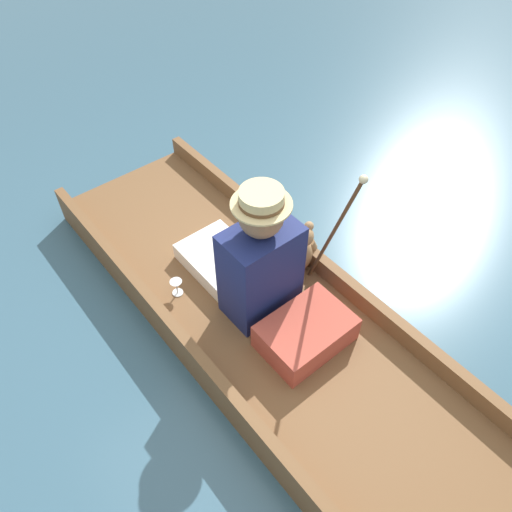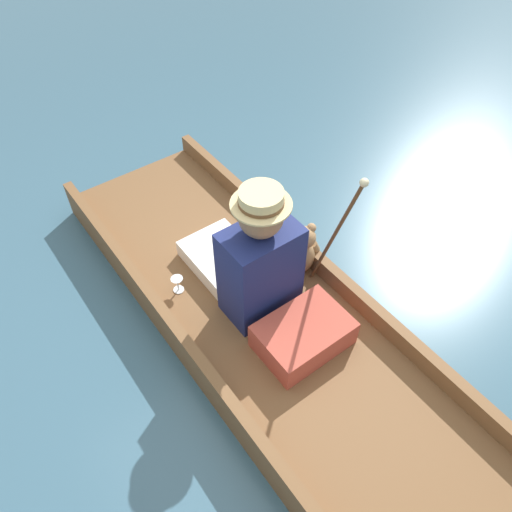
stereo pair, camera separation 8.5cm
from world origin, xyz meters
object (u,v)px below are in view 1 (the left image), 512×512
at_px(seated_person, 252,260).
at_px(wine_glass, 176,285).
at_px(teddy_bear, 301,249).
at_px(walking_cane, 338,225).

distance_m(seated_person, wine_glass, 0.50).
xyz_separation_m(teddy_bear, walking_cane, (0.01, -0.23, 0.36)).
xyz_separation_m(teddy_bear, wine_glass, (-0.69, 0.31, -0.09)).
distance_m(seated_person, walking_cane, 0.50).
height_order(teddy_bear, walking_cane, walking_cane).
bearing_deg(teddy_bear, walking_cane, -86.87).
relative_size(seated_person, walking_cane, 0.92).
bearing_deg(seated_person, walking_cane, -41.62).
height_order(seated_person, wine_glass, seated_person).
bearing_deg(teddy_bear, wine_glass, 156.00).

